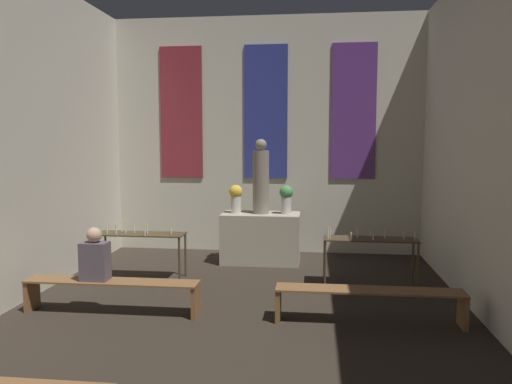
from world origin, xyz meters
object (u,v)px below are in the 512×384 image
object	(u,v)px
flower_vase_left	(236,197)
flower_vase_right	(286,198)
pew_back_right	(369,298)
person_seated	(95,257)
altar	(261,238)
statue	(261,179)
candle_rack_right	(370,244)
pew_back_left	(112,288)
candle_rack_left	(141,239)

from	to	relation	value
flower_vase_left	flower_vase_right	size ratio (longest dim) A/B	1.00
pew_back_right	person_seated	xyz separation A→B (m)	(-3.63, -0.00, 0.43)
flower_vase_left	altar	bearing A→B (deg)	0.00
flower_vase_left	flower_vase_right	bearing A→B (deg)	0.00
altar	pew_back_right	world-z (taller)	altar
pew_back_right	statue	bearing A→B (deg)	119.48
flower_vase_right	candle_rack_right	xyz separation A→B (m)	(1.41, -1.32, -0.57)
flower_vase_left	pew_back_left	distance (m)	3.37
altar	candle_rack_left	bearing A→B (deg)	-145.21
candle_rack_left	candle_rack_right	distance (m)	3.79
statue	candle_rack_right	size ratio (longest dim) A/B	0.95
pew_back_left	person_seated	bearing A→B (deg)	-180.00
statue	candle_rack_right	distance (m)	2.48
altar	candle_rack_right	size ratio (longest dim) A/B	0.99
flower_vase_right	person_seated	distance (m)	3.88
flower_vase_left	candle_rack_left	xyz separation A→B (m)	(-1.42, -1.32, -0.57)
pew_back_left	person_seated	world-z (taller)	person_seated
flower_vase_left	pew_back_left	size ratio (longest dim) A/B	0.23
flower_vase_left	flower_vase_right	xyz separation A→B (m)	(0.96, 0.00, 0.00)
altar	person_seated	bearing A→B (deg)	-122.63
candle_rack_left	pew_back_right	size ratio (longest dim) A/B	0.63
flower_vase_right	pew_back_right	world-z (taller)	flower_vase_right
statue	pew_back_right	xyz separation A→B (m)	(1.70, -3.01, -1.26)
altar	pew_back_right	bearing A→B (deg)	-60.52
altar	flower_vase_left	xyz separation A→B (m)	(-0.48, 0.00, 0.77)
altar	flower_vase_left	world-z (taller)	flower_vase_left
flower_vase_left	candle_rack_left	size ratio (longest dim) A/B	0.36
candle_rack_left	candle_rack_right	world-z (taller)	candle_rack_left
candle_rack_right	person_seated	size ratio (longest dim) A/B	2.06
statue	candle_rack_left	size ratio (longest dim) A/B	0.95
candle_rack_left	pew_back_left	size ratio (longest dim) A/B	0.63
statue	flower_vase_right	distance (m)	0.59
flower_vase_right	pew_back_left	bearing A→B (deg)	-125.92
altar	flower_vase_left	distance (m)	0.91
flower_vase_right	candle_rack_left	bearing A→B (deg)	-150.98
flower_vase_left	pew_back_right	distance (m)	3.83
pew_back_right	candle_rack_right	bearing A→B (deg)	83.69
candle_rack_left	flower_vase_left	bearing A→B (deg)	42.90
statue	pew_back_right	bearing A→B (deg)	-60.52
altar	pew_back_left	bearing A→B (deg)	-119.48
pew_back_left	pew_back_right	xyz separation A→B (m)	(3.40, 0.00, 0.00)
flower_vase_left	person_seated	world-z (taller)	flower_vase_left
statue	candle_rack_left	xyz separation A→B (m)	(-1.90, -1.32, -0.92)
flower_vase_left	pew_back_left	bearing A→B (deg)	-112.12
altar	candle_rack_left	xyz separation A→B (m)	(-1.90, -1.32, 0.21)
statue	flower_vase_left	world-z (taller)	statue
pew_back_right	person_seated	world-z (taller)	person_seated
pew_back_right	person_seated	distance (m)	3.66
pew_back_left	person_seated	xyz separation A→B (m)	(-0.23, -0.00, 0.43)
flower_vase_right	candle_rack_left	size ratio (longest dim) A/B	0.36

